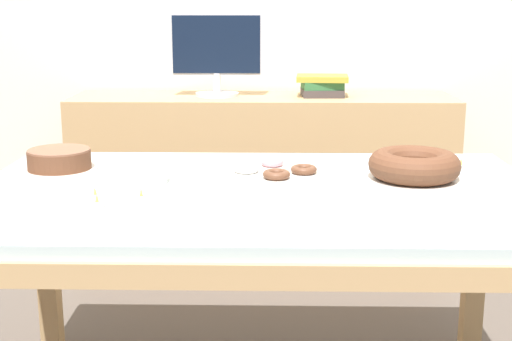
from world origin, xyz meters
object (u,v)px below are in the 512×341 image
computer_monitor (217,55)px  tealight_near_cakes (141,198)px  cake_chocolate_round (60,162)px  cake_golden_bundt (414,167)px  tealight_left_edge (461,166)px  tealight_centre (97,204)px  pastry_platter (275,173)px  plate_stack (133,173)px  tealight_near_front (95,197)px  book_stack (322,85)px

computer_monitor → tealight_near_cakes: size_ratio=10.60×
cake_chocolate_round → tealight_near_cakes: size_ratio=6.70×
cake_golden_bundt → tealight_near_cakes: 0.82m
cake_golden_bundt → tealight_left_edge: cake_golden_bundt is taller
computer_monitor → tealight_centre: (-0.21, -1.49, -0.29)m
tealight_centre → pastry_platter: bearing=37.2°
pastry_platter → tealight_left_edge: size_ratio=9.08×
cake_golden_bundt → pastry_platter: cake_golden_bundt is taller
tealight_left_edge → pastry_platter: bearing=-169.7°
pastry_platter → plate_stack: bearing=-167.8°
pastry_platter → plate_stack: size_ratio=1.73×
cake_golden_bundt → pastry_platter: (-0.42, 0.07, -0.04)m
tealight_near_front → plate_stack: bearing=70.6°
tealight_near_cakes → pastry_platter: bearing=39.1°
book_stack → cake_golden_bundt: 1.22m
plate_stack → tealight_near_front: 0.20m
cake_chocolate_round → tealight_centre: cake_chocolate_round is taller
tealight_near_cakes → cake_golden_bundt: bearing=16.3°
pastry_platter → tealight_near_cakes: same height
book_stack → cake_golden_bundt: (0.20, -1.20, -0.11)m
cake_chocolate_round → plate_stack: 0.29m
computer_monitor → book_stack: 0.51m
tealight_left_edge → tealight_near_front: (-1.10, -0.39, 0.00)m
computer_monitor → plate_stack: (-0.16, -1.22, -0.27)m
book_stack → tealight_near_front: book_stack is taller
plate_stack → computer_monitor: bearing=82.3°
tealight_centre → tealight_near_cakes: 0.12m
tealight_near_cakes → book_stack: bearing=67.6°
book_stack → computer_monitor: bearing=-179.8°
book_stack → tealight_near_cakes: size_ratio=6.12×
computer_monitor → cake_golden_bundt: size_ratio=1.39×
cake_golden_bundt → pastry_platter: size_ratio=0.84×
cake_golden_bundt → tealight_centre: cake_golden_bundt is taller
tealight_left_edge → tealight_near_cakes: size_ratio=1.00×
tealight_left_edge → book_stack: bearing=110.6°
pastry_platter → tealight_left_edge: bearing=10.3°
plate_stack → tealight_near_front: size_ratio=5.25×
tealight_left_edge → tealight_near_cakes: bearing=-157.3°
computer_monitor → pastry_platter: bearing=-76.9°
tealight_near_cakes → cake_chocolate_round: bearing=133.6°
computer_monitor → plate_stack: bearing=-97.7°
cake_chocolate_round → tealight_centre: size_ratio=6.70×
computer_monitor → book_stack: size_ratio=1.73×
cake_golden_bundt → tealight_near_cakes: size_ratio=7.61×
book_stack → tealight_centre: book_stack is taller
pastry_platter → book_stack: bearing=78.8°
tealight_centre → tealight_near_front: (-0.02, 0.08, 0.00)m
cake_chocolate_round → tealight_near_cakes: cake_chocolate_round is taller
cake_golden_bundt → tealight_left_edge: 0.26m
book_stack → plate_stack: (-0.65, -1.22, -0.13)m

